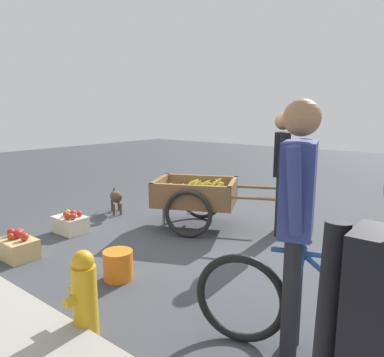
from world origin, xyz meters
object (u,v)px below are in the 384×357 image
object	(u,v)px
vendor_person	(281,163)
apple_crate	(18,247)
dog	(116,197)
fire_hydrant	(84,295)
bicycle	(315,309)
cyclist_person	(297,207)
mixed_fruit_crate	(70,223)
fruit_cart	(196,197)
plastic_bucket	(118,265)

from	to	relation	value
vendor_person	apple_crate	xyz separation A→B (m)	(1.95, 2.60, -0.84)
dog	fire_hydrant	size ratio (longest dim) A/B	0.87
bicycle	apple_crate	size ratio (longest dim) A/B	3.64
cyclist_person	fire_hydrant	size ratio (longest dim) A/B	2.55
mixed_fruit_crate	apple_crate	bearing A→B (deg)	109.01
dog	apple_crate	size ratio (longest dim) A/B	1.32
vendor_person	cyclist_person	bearing A→B (deg)	116.86
cyclist_person	apple_crate	bearing A→B (deg)	6.48
apple_crate	bicycle	bearing A→B (deg)	-173.02
fruit_cart	vendor_person	size ratio (longest dim) A/B	1.13
apple_crate	mixed_fruit_crate	world-z (taller)	apple_crate
fruit_cart	dog	bearing A→B (deg)	9.47
fruit_cart	bicycle	size ratio (longest dim) A/B	1.13
fruit_cart	plastic_bucket	xyz separation A→B (m)	(-0.39, 1.75, -0.30)
vendor_person	fruit_cart	bearing A→B (deg)	25.06
bicycle	fire_hydrant	distance (m)	1.60
fire_hydrant	dog	bearing A→B (deg)	-43.98
fruit_cart	mixed_fruit_crate	size ratio (longest dim) A/B	4.13
vendor_person	apple_crate	distance (m)	3.35
cyclist_person	dog	distance (m)	3.99
fruit_cart	cyclist_person	bearing A→B (deg)	141.04
bicycle	plastic_bucket	xyz separation A→B (m)	(1.93, 0.04, -0.21)
bicycle	cyclist_person	distance (m)	0.70
fire_hydrant	apple_crate	size ratio (longest dim) A/B	1.52
fruit_cart	bicycle	world-z (taller)	bicycle
fire_hydrant	fruit_cart	bearing A→B (deg)	-69.66
vendor_person	cyclist_person	xyz separation A→B (m)	(-1.14, 2.25, 0.07)
fruit_cart	cyclist_person	size ratio (longest dim) A/B	1.06
vendor_person	fire_hydrant	xyz separation A→B (m)	(0.10, 3.01, -0.63)
fire_hydrant	plastic_bucket	world-z (taller)	fire_hydrant
dog	vendor_person	bearing A→B (deg)	-163.65
fruit_cart	dog	distance (m)	1.46
bicycle	dog	bearing A→B (deg)	-21.47
vendor_person	plastic_bucket	world-z (taller)	vendor_person
bicycle	mixed_fruit_crate	distance (m)	3.57
vendor_person	apple_crate	bearing A→B (deg)	53.15
plastic_bucket	cyclist_person	bearing A→B (deg)	179.80
vendor_person	apple_crate	size ratio (longest dim) A/B	3.66
cyclist_person	dog	xyz separation A→B (m)	(3.61, -1.52, -0.76)
dog	plastic_bucket	xyz separation A→B (m)	(-1.82, 1.51, -0.13)
cyclist_person	dog	bearing A→B (deg)	-22.86
apple_crate	vendor_person	bearing A→B (deg)	-126.85
fire_hydrant	plastic_bucket	distance (m)	0.96
fruit_cart	apple_crate	world-z (taller)	fruit_cart
fire_hydrant	vendor_person	bearing A→B (deg)	-91.98
cyclist_person	vendor_person	bearing A→B (deg)	-63.14
fire_hydrant	apple_crate	xyz separation A→B (m)	(1.84, -0.41, -0.21)
fruit_cart	bicycle	xyz separation A→B (m)	(-2.32, 1.71, -0.09)
mixed_fruit_crate	cyclist_person	bearing A→B (deg)	171.18
dog	mixed_fruit_crate	world-z (taller)	dog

